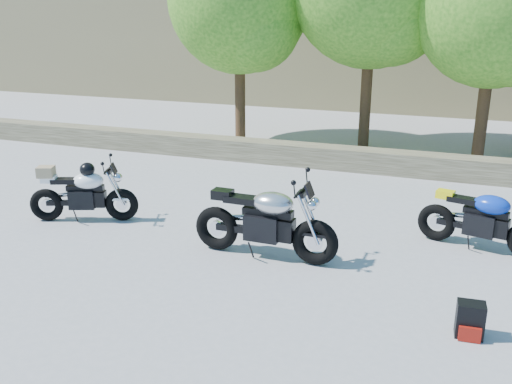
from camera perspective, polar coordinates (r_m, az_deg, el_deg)
ground at (r=8.52m, az=-3.58°, el=-6.62°), size 90.00×90.00×0.00m
stone_wall at (r=13.38m, az=5.77°, el=3.64°), size 22.00×0.55×0.50m
tree_decid_left at (r=15.26m, az=-1.38°, el=18.32°), size 3.67×3.67×5.62m
tree_decid_right at (r=14.04m, az=23.26°, el=16.42°), size 3.54×3.54×5.41m
silver_bike at (r=8.35m, az=0.96°, el=-3.06°), size 2.23×0.71×1.12m
white_bike at (r=10.24m, az=-16.96°, el=-0.05°), size 1.81×0.84×1.04m
blue_bike at (r=9.27m, az=21.73°, el=-2.67°), size 1.92×0.73×0.98m
backpack at (r=6.97m, az=20.62°, el=-11.94°), size 0.32×0.28×0.41m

